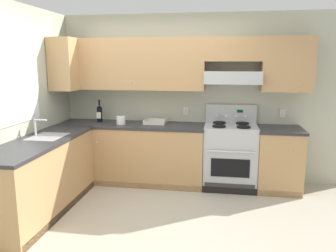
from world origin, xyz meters
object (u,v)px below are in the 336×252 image
Objects in this scene: stove at (230,155)px; bowl at (155,122)px; wine_bottle at (100,113)px; paper_towel_roll at (121,120)px.

bowl is at bearing 176.58° from stove.
paper_towel_roll is (0.39, -0.16, -0.08)m from wine_bottle.
wine_bottle is (-2.03, 0.10, 0.57)m from stove.
stove is 8.97× the size of paper_towel_roll.
stove reaches higher than bowl.
paper_towel_roll is (-1.63, -0.06, 0.49)m from stove.
bowl is at bearing -1.79° from wine_bottle.
bowl is 2.43× the size of paper_towel_roll.
wine_bottle is at bearing 178.21° from bowl.
stove is 1.71m from paper_towel_roll.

